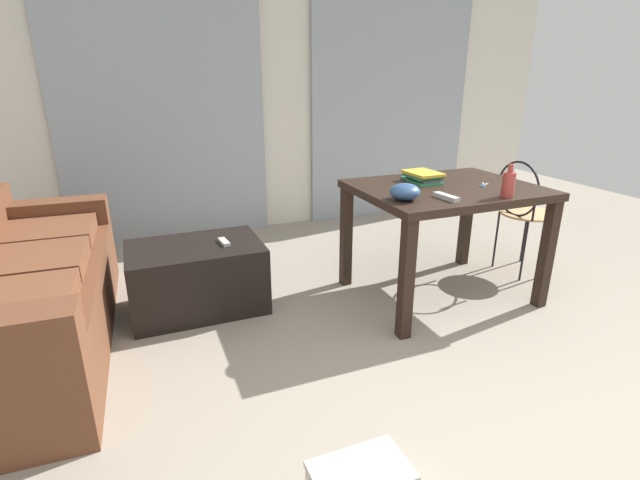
{
  "coord_description": "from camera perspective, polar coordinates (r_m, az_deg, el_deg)",
  "views": [
    {
      "loc": [
        -1.46,
        -0.86,
        1.47
      ],
      "look_at": [
        -0.36,
        1.84,
        0.43
      ],
      "focal_mm": 26.28,
      "sensor_mm": 36.0,
      "label": 1
    }
  ],
  "objects": [
    {
      "name": "ground_plane",
      "position": [
        3.07,
        9.37,
        -9.21
      ],
      "size": [
        8.69,
        8.69,
        0.0
      ],
      "primitive_type": "plane",
      "color": "gray"
    },
    {
      "name": "wall_back",
      "position": [
        4.71,
        -4.34,
        17.56
      ],
      "size": [
        5.94,
        0.1,
        2.6
      ],
      "primitive_type": "cube",
      "color": "silver",
      "rests_on": "ground"
    },
    {
      "name": "curtains",
      "position": [
        4.64,
        -3.96,
        15.69
      ],
      "size": [
        4.06,
        0.03,
        2.3
      ],
      "color": "#99A3AD",
      "rests_on": "ground"
    },
    {
      "name": "couch",
      "position": [
        3.06,
        -32.87,
        -5.88
      ],
      "size": [
        0.87,
        2.0,
        0.76
      ],
      "color": "brown",
      "rests_on": "ground"
    },
    {
      "name": "coffee_table",
      "position": [
        3.16,
        -14.74,
        -4.35
      ],
      "size": [
        0.84,
        0.56,
        0.44
      ],
      "color": "black",
      "rests_on": "ground"
    },
    {
      "name": "craft_table",
      "position": [
        3.2,
        15.0,
        4.48
      ],
      "size": [
        1.15,
        0.9,
        0.78
      ],
      "color": "black",
      "rests_on": "ground"
    },
    {
      "name": "wire_chair",
      "position": [
        3.82,
        23.48,
        3.97
      ],
      "size": [
        0.41,
        0.41,
        0.87
      ],
      "color": "tan",
      "rests_on": "ground"
    },
    {
      "name": "bottle_near",
      "position": [
        2.98,
        21.96,
        6.34
      ],
      "size": [
        0.07,
        0.07,
        0.2
      ],
      "color": "#99332D",
      "rests_on": "craft_table"
    },
    {
      "name": "bowl",
      "position": [
        2.76,
        10.3,
        5.81
      ],
      "size": [
        0.18,
        0.18,
        0.1
      ],
      "primitive_type": "ellipsoid",
      "color": "#2D4C7A",
      "rests_on": "craft_table"
    },
    {
      "name": "book_stack",
      "position": [
        3.25,
        12.43,
        7.53
      ],
      "size": [
        0.21,
        0.29,
        0.07
      ],
      "color": "#2D7F56",
      "rests_on": "craft_table"
    },
    {
      "name": "tv_remote_on_table",
      "position": [
        2.84,
        15.11,
        5.09
      ],
      "size": [
        0.06,
        0.19,
        0.03
      ],
      "primitive_type": "cube",
      "rotation": [
        0.0,
        0.0,
        0.1
      ],
      "color": "#B7B7B2",
      "rests_on": "craft_table"
    },
    {
      "name": "scissors",
      "position": [
        3.26,
        19.26,
        6.32
      ],
      "size": [
        0.11,
        0.1,
        0.0
      ],
      "color": "#9EA0A5",
      "rests_on": "craft_table"
    },
    {
      "name": "tv_remote_primary",
      "position": [
        3.06,
        -11.6,
        -0.22
      ],
      "size": [
        0.06,
        0.14,
        0.02
      ],
      "primitive_type": "cube",
      "rotation": [
        0.0,
        0.0,
        0.1
      ],
      "color": "#B7B7B2",
      "rests_on": "coffee_table"
    }
  ]
}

